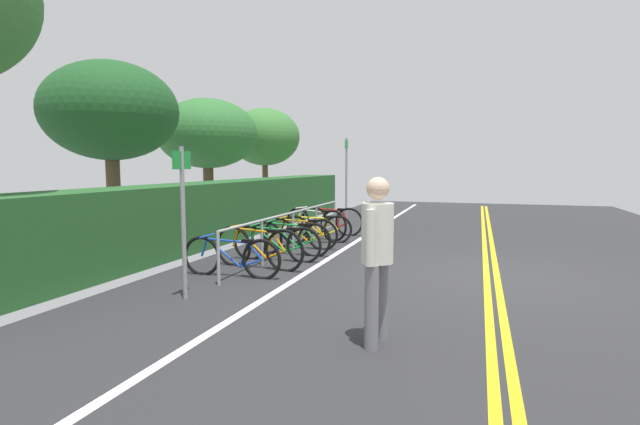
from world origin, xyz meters
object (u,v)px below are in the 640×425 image
(sign_post_far, at_px, (346,174))
(sign_post_near, at_px, (183,208))
(bicycle_3, at_px, (290,238))
(bike_rack, at_px, (293,221))
(bicycle_4, at_px, (301,233))
(bicycle_6, at_px, (315,224))
(tree_mid, at_px, (110,112))
(bicycle_1, at_px, (258,248))
(bicycle_2, at_px, (277,243))
(bicycle_5, at_px, (317,229))
(bicycle_0, at_px, (231,257))
(tree_far_right, at_px, (207,134))
(pedestrian, at_px, (377,249))
(bicycle_7, at_px, (332,221))
(tree_extra, at_px, (265,137))

(sign_post_far, bearing_deg, sign_post_near, 179.51)
(sign_post_far, bearing_deg, bicycle_3, -179.02)
(bike_rack, distance_m, sign_post_far, 4.31)
(bicycle_4, height_order, bicycle_6, bicycle_6)
(sign_post_far, height_order, tree_mid, tree_mid)
(bicycle_1, bearing_deg, sign_post_far, 0.19)
(bicycle_2, relative_size, bicycle_5, 1.12)
(bicycle_0, distance_m, bicycle_5, 3.68)
(bicycle_3, height_order, tree_mid, tree_mid)
(bicycle_2, height_order, tree_far_right, tree_far_right)
(bike_rack, distance_m, bicycle_0, 2.54)
(bicycle_3, xyz_separation_m, tree_far_right, (4.09, 4.31, 2.40))
(bike_rack, distance_m, bicycle_5, 1.20)
(bicycle_6, bearing_deg, bicycle_3, -174.51)
(sign_post_far, distance_m, tree_far_right, 4.43)
(bicycle_5, distance_m, bicycle_6, 0.68)
(pedestrian, bearing_deg, sign_post_near, 73.51)
(pedestrian, xyz_separation_m, tree_far_right, (8.40, 6.95, 1.76))
(bike_rack, height_order, sign_post_far, sign_post_far)
(bicycle_3, height_order, pedestrian, pedestrian)
(bicycle_2, bearing_deg, tree_far_right, 42.19)
(bicycle_0, xyz_separation_m, tree_far_right, (6.17, 4.11, 2.41))
(bike_rack, xyz_separation_m, bicycle_0, (-2.52, 0.10, -0.31))
(bicycle_2, height_order, sign_post_near, sign_post_near)
(bicycle_7, relative_size, pedestrian, 1.00)
(bicycle_0, distance_m, pedestrian, 3.67)
(tree_extra, bearing_deg, bicycle_5, -146.04)
(bicycle_0, distance_m, bicycle_6, 4.31)
(bicycle_2, distance_m, sign_post_near, 2.98)
(bicycle_2, distance_m, bicycle_7, 3.62)
(bicycle_3, distance_m, tree_mid, 5.18)
(bicycle_0, height_order, tree_far_right, tree_far_right)
(bicycle_1, bearing_deg, bicycle_3, -2.51)
(bicycle_0, distance_m, bicycle_1, 0.74)
(bike_rack, distance_m, sign_post_near, 3.96)
(bike_rack, relative_size, sign_post_near, 3.03)
(bike_rack, relative_size, tree_mid, 1.50)
(bicycle_6, bearing_deg, bicycle_2, -176.11)
(bicycle_0, distance_m, bicycle_2, 1.45)
(bicycle_0, relative_size, bicycle_3, 1.01)
(bicycle_4, height_order, sign_post_near, sign_post_near)
(tree_far_right, relative_size, tree_extra, 0.98)
(tree_extra, bearing_deg, bike_rack, -151.41)
(tree_mid, distance_m, tree_far_right, 3.96)
(bike_rack, distance_m, bicycle_3, 0.53)
(bicycle_6, xyz_separation_m, bicycle_7, (0.75, -0.19, -0.01))
(bicycle_5, distance_m, pedestrian, 6.48)
(sign_post_far, relative_size, tree_mid, 0.62)
(bicycle_1, bearing_deg, bicycle_5, -1.77)
(bicycle_7, distance_m, tree_extra, 6.55)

